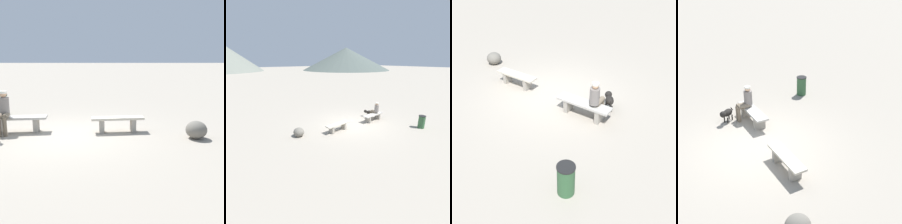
{
  "view_description": "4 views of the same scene",
  "coord_description": "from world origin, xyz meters",
  "views": [
    {
      "loc": [
        -1.3,
        7.41,
        2.19
      ],
      "look_at": [
        -1.3,
        -0.42,
        0.59
      ],
      "focal_mm": 43.02,
      "sensor_mm": 36.0,
      "label": 1
    },
    {
      "loc": [
        -6.66,
        -7.67,
        3.97
      ],
      "look_at": [
        -0.29,
        1.32,
        0.53
      ],
      "focal_mm": 26.59,
      "sensor_mm": 36.0,
      "label": 2
    },
    {
      "loc": [
        5.55,
        -6.02,
        4.91
      ],
      "look_at": [
        1.35,
        -1.05,
        0.45
      ],
      "focal_mm": 44.5,
      "sensor_mm": 36.0,
      "label": 3
    },
    {
      "loc": [
        -7.84,
        2.33,
        5.38
      ],
      "look_at": [
        0.81,
        -1.44,
        0.49
      ],
      "focal_mm": 49.72,
      "sensor_mm": 36.0,
      "label": 4
    }
  ],
  "objects": [
    {
      "name": "dog",
      "position": [
        1.86,
        0.53,
        0.34
      ],
      "size": [
        0.52,
        0.56,
        0.5
      ],
      "rotation": [
        0.0,
        0.0,
        2.28
      ],
      "color": "black",
      "rests_on": "ground"
    },
    {
      "name": "ground",
      "position": [
        0.0,
        0.0,
        -0.03
      ],
      "size": [
        210.0,
        210.0,
        0.06
      ],
      "primitive_type": "cube",
      "color": "#9E9384"
    },
    {
      "name": "seated_person",
      "position": [
        1.82,
        -0.16,
        0.71
      ],
      "size": [
        0.36,
        0.62,
        1.25
      ],
      "rotation": [
        0.0,
        0.0,
        0.14
      ],
      "color": "slate",
      "rests_on": "ground"
    },
    {
      "name": "bench_left",
      "position": [
        -1.47,
        -0.34,
        0.32
      ],
      "size": [
        1.59,
        0.55,
        0.46
      ],
      "rotation": [
        0.0,
        0.0,
        0.11
      ],
      "color": "gray",
      "rests_on": "ground"
    },
    {
      "name": "boulder",
      "position": [
        -3.61,
        0.31,
        0.24
      ],
      "size": [
        0.72,
        0.73,
        0.49
      ],
      "primitive_type": "ellipsoid",
      "rotation": [
        0.0,
        0.0,
        5.02
      ],
      "color": "#6B665B",
      "rests_on": "ground"
    },
    {
      "name": "trash_bin",
      "position": [
        2.97,
        -2.9,
        0.39
      ],
      "size": [
        0.41,
        0.41,
        0.78
      ],
      "color": "#2D5633",
      "rests_on": "ground"
    },
    {
      "name": "bench_right",
      "position": [
        1.5,
        -0.31,
        0.33
      ],
      "size": [
        1.75,
        0.62,
        0.48
      ],
      "rotation": [
        0.0,
        0.0,
        0.11
      ],
      "color": "gray",
      "rests_on": "ground"
    },
    {
      "name": "distant_peak_2",
      "position": [
        39.46,
        51.48,
        4.58
      ],
      "size": [
        36.91,
        36.91,
        9.16
      ],
      "primitive_type": "cone",
      "color": "#4C5651",
      "rests_on": "ground"
    }
  ]
}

